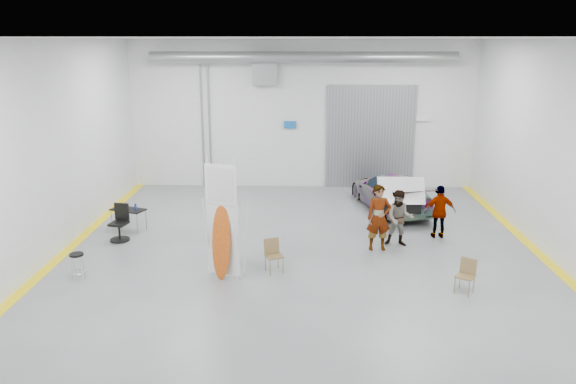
{
  "coord_description": "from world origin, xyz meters",
  "views": [
    {
      "loc": [
        -0.0,
        -14.86,
        5.97
      ],
      "look_at": [
        -0.42,
        1.52,
        1.5
      ],
      "focal_mm": 35.0,
      "sensor_mm": 36.0,
      "label": 1
    }
  ],
  "objects_px": {
    "surfboard_display": "(225,231)",
    "folding_chair_far": "(464,283)",
    "work_table": "(126,209)",
    "office_chair": "(120,225)",
    "person_c": "(440,212)",
    "person_b": "(400,218)",
    "folding_chair_near": "(274,262)",
    "shop_stool": "(78,267)",
    "sedan_car": "(391,192)",
    "person_a": "(379,218)"
  },
  "relations": [
    {
      "from": "office_chair",
      "to": "person_c",
      "type": "bearing_deg",
      "value": 15.42
    },
    {
      "from": "person_a",
      "to": "shop_stool",
      "type": "distance_m",
      "value": 8.32
    },
    {
      "from": "sedan_car",
      "to": "surfboard_display",
      "type": "height_order",
      "value": "surfboard_display"
    },
    {
      "from": "folding_chair_far",
      "to": "work_table",
      "type": "bearing_deg",
      "value": -169.8
    },
    {
      "from": "person_c",
      "to": "person_b",
      "type": "bearing_deg",
      "value": 26.26
    },
    {
      "from": "surfboard_display",
      "to": "folding_chair_far",
      "type": "height_order",
      "value": "surfboard_display"
    },
    {
      "from": "folding_chair_near",
      "to": "office_chair",
      "type": "relative_size",
      "value": 0.79
    },
    {
      "from": "person_b",
      "to": "folding_chair_far",
      "type": "height_order",
      "value": "person_b"
    },
    {
      "from": "person_a",
      "to": "folding_chair_near",
      "type": "xyz_separation_m",
      "value": [
        -2.96,
        -1.74,
        -0.7
      ]
    },
    {
      "from": "person_b",
      "to": "folding_chair_near",
      "type": "relative_size",
      "value": 1.93
    },
    {
      "from": "sedan_car",
      "to": "surfboard_display",
      "type": "distance_m",
      "value": 8.16
    },
    {
      "from": "folding_chair_far",
      "to": "office_chair",
      "type": "bearing_deg",
      "value": -164.93
    },
    {
      "from": "folding_chair_far",
      "to": "office_chair",
      "type": "height_order",
      "value": "office_chair"
    },
    {
      "from": "person_c",
      "to": "shop_stool",
      "type": "height_order",
      "value": "person_c"
    },
    {
      "from": "person_a",
      "to": "sedan_car",
      "type": "bearing_deg",
      "value": 70.27
    },
    {
      "from": "surfboard_display",
      "to": "shop_stool",
      "type": "distance_m",
      "value": 3.89
    },
    {
      "from": "surfboard_display",
      "to": "person_b",
      "type": "bearing_deg",
      "value": 48.57
    },
    {
      "from": "person_a",
      "to": "person_b",
      "type": "relative_size",
      "value": 1.15
    },
    {
      "from": "folding_chair_near",
      "to": "work_table",
      "type": "height_order",
      "value": "work_table"
    },
    {
      "from": "work_table",
      "to": "shop_stool",
      "type": "bearing_deg",
      "value": -90.83
    },
    {
      "from": "folding_chair_far",
      "to": "work_table",
      "type": "distance_m",
      "value": 10.61
    },
    {
      "from": "person_b",
      "to": "work_table",
      "type": "xyz_separation_m",
      "value": [
        -8.55,
        1.23,
        -0.16
      ]
    },
    {
      "from": "office_chair",
      "to": "folding_chair_near",
      "type": "bearing_deg",
      "value": -13.09
    },
    {
      "from": "office_chair",
      "to": "work_table",
      "type": "bearing_deg",
      "value": 107.1
    },
    {
      "from": "person_a",
      "to": "surfboard_display",
      "type": "xyz_separation_m",
      "value": [
        -4.17,
        -2.2,
        0.31
      ]
    },
    {
      "from": "person_a",
      "to": "person_c",
      "type": "relative_size",
      "value": 1.17
    },
    {
      "from": "shop_stool",
      "to": "work_table",
      "type": "height_order",
      "value": "work_table"
    },
    {
      "from": "person_b",
      "to": "person_c",
      "type": "xyz_separation_m",
      "value": [
        1.36,
        0.73,
        -0.02
      ]
    },
    {
      "from": "folding_chair_near",
      "to": "person_c",
      "type": "bearing_deg",
      "value": 5.92
    },
    {
      "from": "person_b",
      "to": "office_chair",
      "type": "height_order",
      "value": "person_b"
    },
    {
      "from": "shop_stool",
      "to": "office_chair",
      "type": "bearing_deg",
      "value": 87.41
    },
    {
      "from": "shop_stool",
      "to": "surfboard_display",
      "type": "bearing_deg",
      "value": 3.03
    },
    {
      "from": "sedan_car",
      "to": "shop_stool",
      "type": "xyz_separation_m",
      "value": [
        -8.92,
        -6.5,
        -0.29
      ]
    },
    {
      "from": "person_c",
      "to": "folding_chair_far",
      "type": "relative_size",
      "value": 1.98
    },
    {
      "from": "folding_chair_near",
      "to": "folding_chair_far",
      "type": "height_order",
      "value": "folding_chair_near"
    },
    {
      "from": "surfboard_display",
      "to": "folding_chair_far",
      "type": "xyz_separation_m",
      "value": [
        5.89,
        -0.69,
        -1.03
      ]
    },
    {
      "from": "sedan_car",
      "to": "folding_chair_near",
      "type": "relative_size",
      "value": 5.09
    },
    {
      "from": "person_a",
      "to": "person_c",
      "type": "height_order",
      "value": "person_a"
    },
    {
      "from": "shop_stool",
      "to": "work_table",
      "type": "distance_m",
      "value": 3.99
    },
    {
      "from": "person_c",
      "to": "surfboard_display",
      "type": "height_order",
      "value": "surfboard_display"
    },
    {
      "from": "person_c",
      "to": "office_chair",
      "type": "distance_m",
      "value": 9.85
    },
    {
      "from": "folding_chair_near",
      "to": "sedan_car",
      "type": "bearing_deg",
      "value": 32.43
    },
    {
      "from": "sedan_car",
      "to": "office_chair",
      "type": "relative_size",
      "value": 4.04
    },
    {
      "from": "folding_chair_far",
      "to": "office_chair",
      "type": "distance_m",
      "value": 10.15
    },
    {
      "from": "sedan_car",
      "to": "shop_stool",
      "type": "bearing_deg",
      "value": 23.21
    },
    {
      "from": "folding_chair_far",
      "to": "person_a",
      "type": "bearing_deg",
      "value": 155.99
    },
    {
      "from": "person_a",
      "to": "folding_chair_far",
      "type": "height_order",
      "value": "person_a"
    },
    {
      "from": "surfboard_display",
      "to": "folding_chair_far",
      "type": "relative_size",
      "value": 3.77
    },
    {
      "from": "person_a",
      "to": "folding_chair_near",
      "type": "bearing_deg",
      "value": -155.86
    },
    {
      "from": "person_b",
      "to": "surfboard_display",
      "type": "height_order",
      "value": "surfboard_display"
    }
  ]
}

